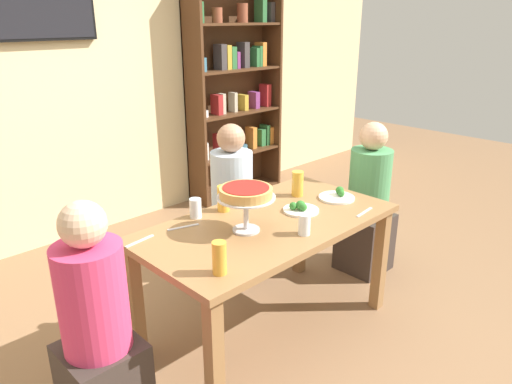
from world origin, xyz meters
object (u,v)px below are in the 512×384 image
object	(u,v)px
diner_head_west	(98,338)
cutlery_fork_near	(140,241)
deep_dish_pizza_stand	(246,195)
salad_plate_spare	(259,196)
cutlery_fork_far	(183,227)
bookshelf	(234,89)
water_glass_clear_near	(196,208)
water_glass_clear_far	(304,224)
salad_plate_far_diner	(300,209)
beer_glass_amber_spare	(223,199)
beer_glass_amber_short	(298,184)
salad_plate_near_diner	(338,196)
diner_head_east	(367,209)
beer_glass_amber_tall	(219,258)
television	(32,1)
dining_table	(268,237)
diner_far_right	(232,212)
cutlery_knife_near	(364,212)

from	to	relation	value
diner_head_west	cutlery_fork_near	bearing A→B (deg)	33.65
deep_dish_pizza_stand	salad_plate_spare	distance (m)	0.54
cutlery_fork_far	bookshelf	bearing A→B (deg)	-121.07
deep_dish_pizza_stand	water_glass_clear_near	xyz separation A→B (m)	(-0.08, 0.34, -0.15)
bookshelf	water_glass_clear_far	bearing A→B (deg)	-124.37
bookshelf	cutlery_fork_far	xyz separation A→B (m)	(-1.97, -1.75, -0.39)
salad_plate_far_diner	beer_glass_amber_spare	world-z (taller)	beer_glass_amber_spare
diner_head_west	water_glass_clear_near	distance (m)	0.92
beer_glass_amber_short	water_glass_clear_far	size ratio (longest dim) A/B	1.43
cutlery_fork_near	salad_plate_spare	bearing A→B (deg)	172.94
salad_plate_near_diner	cutlery_fork_near	distance (m)	1.30
diner_head_east	water_glass_clear_far	size ratio (longest dim) A/B	9.91
beer_glass_amber_tall	deep_dish_pizza_stand	bearing A→B (deg)	31.89
television	diner_head_west	world-z (taller)	television
bookshelf	dining_table	bearing A→B (deg)	-127.84
diner_head_east	beer_glass_amber_spare	xyz separation A→B (m)	(-1.17, 0.27, 0.33)
diner_far_right	water_glass_clear_far	bearing A→B (deg)	-18.83
diner_far_right	diner_head_west	bearing A→B (deg)	-64.55
salad_plate_far_diner	cutlery_fork_far	xyz separation A→B (m)	(-0.64, 0.31, -0.02)
water_glass_clear_near	water_glass_clear_far	size ratio (longest dim) A/B	0.99
diner_head_west	salad_plate_near_diner	xyz separation A→B (m)	(1.65, -0.08, 0.26)
diner_head_east	cutlery_knife_near	distance (m)	0.73
deep_dish_pizza_stand	salad_plate_near_diner	distance (m)	0.79
salad_plate_far_diner	water_glass_clear_far	xyz separation A→B (m)	(-0.23, -0.22, 0.04)
diner_head_west	dining_table	bearing A→B (deg)	-0.91
television	salad_plate_near_diner	bearing A→B (deg)	-67.13
diner_far_right	deep_dish_pizza_stand	xyz separation A→B (m)	(-0.51, -0.69, 0.46)
dining_table	diner_head_east	size ratio (longest dim) A/B	1.32
diner_head_west	deep_dish_pizza_stand	world-z (taller)	diner_head_west
diner_head_east	water_glass_clear_near	size ratio (longest dim) A/B	9.97
diner_head_east	water_glass_clear_near	world-z (taller)	diner_head_east
cutlery_fork_near	water_glass_clear_far	bearing A→B (deg)	133.63
salad_plate_spare	salad_plate_near_diner	bearing A→B (deg)	-44.83
salad_plate_spare	beer_glass_amber_tall	xyz separation A→B (m)	(-0.81, -0.55, 0.06)
diner_far_right	cutlery_fork_near	bearing A→B (deg)	-68.20
beer_glass_amber_short	dining_table	bearing A→B (deg)	-160.54
salad_plate_far_diner	diner_head_east	bearing A→B (deg)	4.12
diner_head_west	beer_glass_amber_spare	distance (m)	1.08
diner_head_east	salad_plate_near_diner	world-z (taller)	diner_head_east
salad_plate_near_diner	salad_plate_spare	world-z (taller)	salad_plate_near_diner
water_glass_clear_far	cutlery_fork_far	size ratio (longest dim) A/B	0.64
salad_plate_spare	beer_glass_amber_short	size ratio (longest dim) A/B	1.25
diner_head_east	cutlery_fork_far	size ratio (longest dim) A/B	6.39
water_glass_clear_near	water_glass_clear_far	world-z (taller)	same
dining_table	salad_plate_far_diner	world-z (taller)	salad_plate_far_diner
deep_dish_pizza_stand	beer_glass_amber_short	size ratio (longest dim) A/B	1.91
deep_dish_pizza_stand	water_glass_clear_near	bearing A→B (deg)	103.56
deep_dish_pizza_stand	salad_plate_near_diner	size ratio (longest dim) A/B	1.37
beer_glass_amber_tall	cutlery_fork_far	distance (m)	0.56
salad_plate_far_diner	beer_glass_amber_spare	size ratio (longest dim) A/B	1.37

